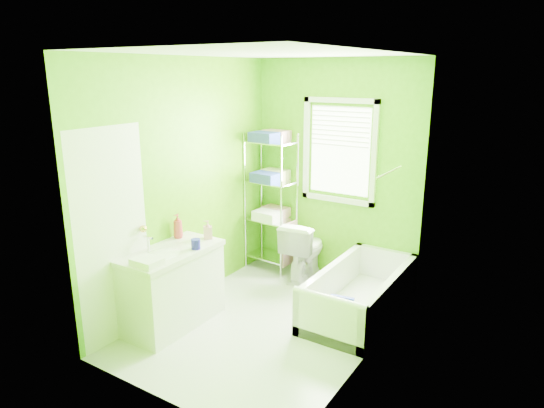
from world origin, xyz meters
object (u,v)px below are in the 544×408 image
Objects in this scene: toilet at (304,249)px; vanity at (172,285)px; wire_shelf_unit at (272,186)px; bathtub at (359,300)px.

vanity is (-0.55, -1.69, 0.05)m from toilet.
toilet is at bearing -5.34° from wire_shelf_unit.
toilet is at bearing 71.86° from vanity.
wire_shelf_unit reaches higher than toilet.
bathtub is 1.08m from toilet.
wire_shelf_unit is (-1.42, 0.56, 0.92)m from bathtub.
bathtub is 1.78m from wire_shelf_unit.
bathtub is 1.91m from vanity.
toilet is 1.78m from vanity.
bathtub is 2.12× the size of toilet.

